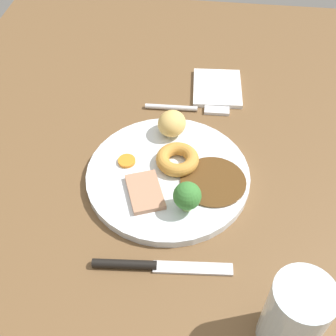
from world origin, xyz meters
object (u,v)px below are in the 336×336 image
at_px(meat_slice_main, 144,192).
at_px(carrot_coin_front, 127,161).
at_px(dinner_plate, 168,175).
at_px(water_glass, 294,316).
at_px(yorkshire_pudding, 177,159).
at_px(broccoli_floret, 187,196).
at_px(fork, 190,109).
at_px(folded_napkin, 217,88).
at_px(roast_potato_left, 172,123).
at_px(knife, 150,266).

xyz_separation_m(meat_slice_main, carrot_coin_front, (-0.06, -0.04, -0.00)).
xyz_separation_m(dinner_plate, water_glass, (0.23, 0.17, 0.05)).
relative_size(yorkshire_pudding, carrot_coin_front, 2.44).
distance_m(meat_slice_main, yorkshire_pudding, 0.08).
bearing_deg(carrot_coin_front, broccoli_floret, 52.66).
relative_size(fork, folded_napkin, 1.39).
distance_m(dinner_plate, roast_potato_left, 0.09).
bearing_deg(broccoli_floret, folded_napkin, 174.12).
relative_size(meat_slice_main, water_glass, 0.65).
bearing_deg(yorkshire_pudding, dinner_plate, -31.96).
bearing_deg(meat_slice_main, fork, 166.97).
bearing_deg(folded_napkin, yorkshire_pudding, -13.96).
relative_size(carrot_coin_front, broccoli_floret, 0.57).
distance_m(roast_potato_left, knife, 0.25).
bearing_deg(fork, water_glass, -71.55).
xyz_separation_m(yorkshire_pudding, fork, (-0.15, 0.01, -0.02)).
height_order(meat_slice_main, roast_potato_left, roast_potato_left).
height_order(broccoli_floret, knife, broccoli_floret).
xyz_separation_m(roast_potato_left, broccoli_floret, (0.15, 0.04, 0.01)).
bearing_deg(water_glass, carrot_coin_front, -135.76).
height_order(yorkshire_pudding, carrot_coin_front, yorkshire_pudding).
bearing_deg(dinner_plate, broccoli_floret, 28.44).
relative_size(roast_potato_left, fork, 0.32).
relative_size(yorkshire_pudding, roast_potato_left, 1.36).
height_order(yorkshire_pudding, fork, yorkshire_pudding).
bearing_deg(roast_potato_left, yorkshire_pudding, 13.77).
xyz_separation_m(yorkshire_pudding, folded_napkin, (-0.21, 0.05, -0.02)).
distance_m(dinner_plate, folded_napkin, 0.24).
relative_size(meat_slice_main, roast_potato_left, 1.46).
xyz_separation_m(carrot_coin_front, folded_napkin, (-0.22, 0.13, -0.01)).
bearing_deg(meat_slice_main, carrot_coin_front, -147.54).
height_order(yorkshire_pudding, roast_potato_left, roast_potato_left).
bearing_deg(dinner_plate, folded_napkin, 164.35).
xyz_separation_m(yorkshire_pudding, roast_potato_left, (-0.07, -0.02, 0.01)).
distance_m(water_glass, folded_napkin, 0.47).
height_order(broccoli_floret, fork, broccoli_floret).
xyz_separation_m(dinner_plate, knife, (0.16, -0.00, -0.00)).
bearing_deg(meat_slice_main, knife, 12.48).
distance_m(yorkshire_pudding, roast_potato_left, 0.07).
bearing_deg(dinner_plate, yorkshire_pudding, 148.04).
bearing_deg(folded_napkin, knife, -10.20).
relative_size(dinner_plate, meat_slice_main, 3.49).
distance_m(roast_potato_left, broccoli_floret, 0.16).
xyz_separation_m(meat_slice_main, folded_napkin, (-0.28, 0.10, -0.01)).
xyz_separation_m(meat_slice_main, water_glass, (0.18, 0.20, 0.04)).
distance_m(broccoli_floret, folded_napkin, 0.30).
distance_m(carrot_coin_front, knife, 0.18).
relative_size(carrot_coin_front, folded_napkin, 0.25).
bearing_deg(roast_potato_left, dinner_plate, 3.06).
height_order(broccoli_floret, folded_napkin, broccoli_floret).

